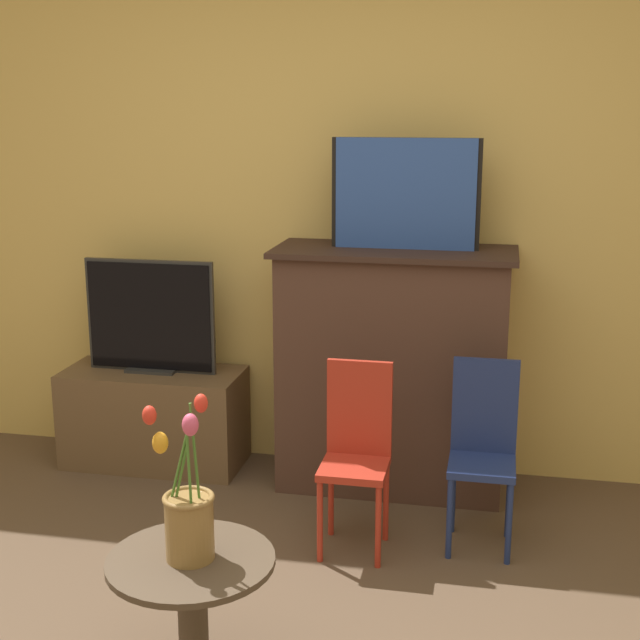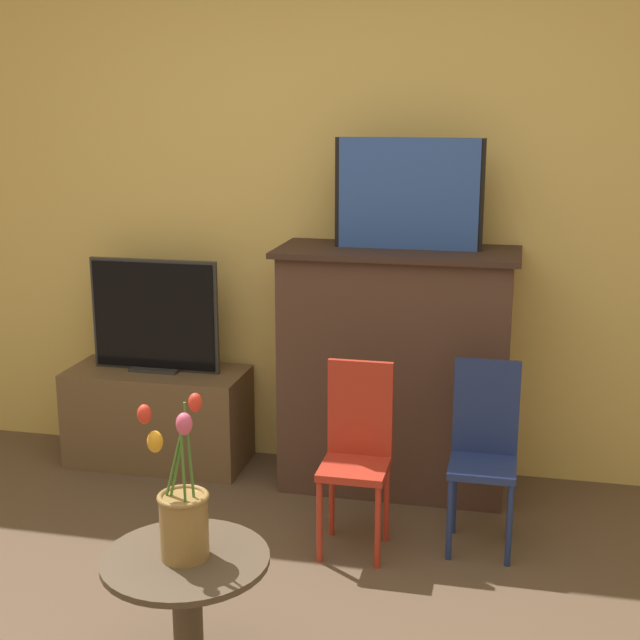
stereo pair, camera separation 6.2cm
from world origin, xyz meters
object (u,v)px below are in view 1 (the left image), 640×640
at_px(tv_monitor, 150,318).
at_px(vase_tulips, 188,515).
at_px(painting, 405,194).
at_px(chair_blue, 483,444).
at_px(chair_red, 357,446).

relative_size(tv_monitor, vase_tulips, 1.27).
height_order(painting, chair_blue, painting).
height_order(tv_monitor, chair_blue, tv_monitor).
xyz_separation_m(tv_monitor, chair_red, (1.13, -0.64, -0.32)).
bearing_deg(vase_tulips, painting, 75.62).
xyz_separation_m(chair_red, chair_blue, (0.50, 0.13, 0.00)).
bearing_deg(chair_blue, tv_monitor, 162.43).
bearing_deg(chair_blue, painting, 127.64).
distance_m(painting, chair_red, 1.15).
distance_m(painting, chair_blue, 1.15).
relative_size(painting, tv_monitor, 1.02).
bearing_deg(vase_tulips, chair_blue, 55.02).
xyz_separation_m(painting, chair_red, (-0.10, -0.64, -0.95)).
bearing_deg(chair_red, chair_blue, 14.50).
bearing_deg(painting, tv_monitor, 179.77).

